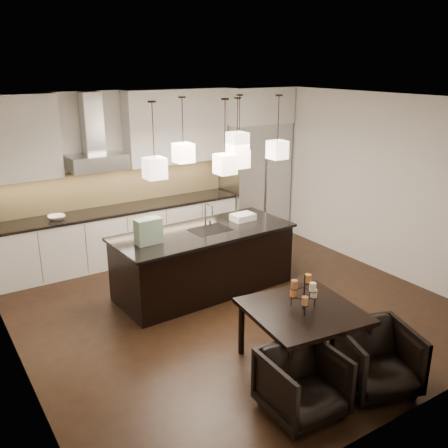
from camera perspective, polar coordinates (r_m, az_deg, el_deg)
floor at (r=7.03m, az=0.89°, el=-9.46°), size 5.50×5.50×0.02m
ceiling at (r=6.24m, az=1.02°, el=14.14°), size 5.50×5.50×0.02m
wall_back at (r=8.85m, az=-9.04°, el=5.88°), size 5.50×0.02×2.80m
wall_front at (r=4.61m, az=20.48°, el=-6.69°), size 5.50×0.02×2.80m
wall_left at (r=5.54m, az=-23.57°, el=-2.89°), size 0.02×5.50×2.80m
wall_right at (r=8.30m, az=17.07°, el=4.49°), size 0.02×5.50×2.80m
refrigerator at (r=9.63m, az=3.51°, el=5.08°), size 1.20×0.72×2.15m
fridge_panel at (r=9.41m, az=3.68°, el=13.41°), size 1.26×0.72×0.65m
lower_cabinets at (r=8.59m, az=-11.63°, el=-1.31°), size 4.21×0.62×0.88m
countertop at (r=8.45m, az=-11.83°, el=1.63°), size 4.21×0.66×0.04m
backsplash at (r=8.64m, az=-12.70°, el=4.23°), size 4.21×0.02×0.63m
upper_cab_left at (r=7.94m, az=-22.89°, el=8.99°), size 1.25×0.35×1.25m
upper_cab_right at (r=8.79m, az=-5.43°, el=11.06°), size 1.85×0.35×1.25m
hood_canopy at (r=8.21m, az=-14.28°, el=6.87°), size 0.90×0.52×0.24m
hood_chimney at (r=8.22m, az=-14.87°, el=11.09°), size 0.30×0.28×0.96m
fruit_bowl at (r=8.10m, az=-18.59°, el=0.72°), size 0.29×0.29×0.06m
island_body at (r=7.31m, az=-2.32°, el=-4.38°), size 2.58×1.12×0.89m
island_top at (r=7.15m, az=-2.37°, el=-0.92°), size 2.66×1.21×0.04m
faucet at (r=7.22m, az=-2.16°, el=1.04°), size 0.11×0.25×0.39m
tote_bag at (r=6.66m, az=-8.65°, el=-0.81°), size 0.35×0.20×0.34m
food_container at (r=7.60m, az=2.18°, el=0.80°), size 0.36×0.26×0.10m
dining_table at (r=5.71m, az=8.87°, el=-12.64°), size 1.28×1.28×0.69m
candelabra at (r=5.45m, az=9.15°, el=-7.70°), size 0.37×0.37×0.40m
candle_a at (r=5.54m, az=10.23°, el=-7.78°), size 0.08×0.08×0.09m
candle_b at (r=5.52m, az=7.92°, el=-7.76°), size 0.08×0.08×0.09m
candle_c at (r=5.36m, az=9.23°, el=-8.66°), size 0.08×0.08×0.09m
candle_d at (r=5.52m, az=9.58°, el=-6.15°), size 0.08×0.08×0.09m
candle_e at (r=5.36m, az=8.04°, el=-6.85°), size 0.08×0.08×0.09m
candle_f at (r=5.33m, az=10.10°, el=-7.10°), size 0.08×0.08×0.09m
armchair_left at (r=5.03m, az=8.95°, el=-17.58°), size 0.73×0.75×0.66m
armchair_right at (r=5.52m, az=17.07°, el=-14.52°), size 0.93×0.94×0.68m
pendant_a at (r=6.21m, az=-7.93°, el=6.34°), size 0.24×0.24×0.26m
pendant_b at (r=6.90m, az=-4.67°, el=8.10°), size 0.24×0.24×0.26m
pendant_c at (r=6.72m, az=1.50°, el=9.34°), size 0.24×0.24×0.26m
pendant_d at (r=7.33m, az=1.74°, el=7.46°), size 0.24×0.24×0.26m
pendant_e at (r=7.29m, az=6.11°, el=8.44°), size 0.24×0.24×0.26m
pendant_f at (r=6.56m, az=0.11°, el=6.86°), size 0.24×0.24×0.26m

